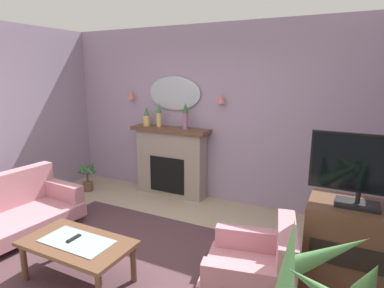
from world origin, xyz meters
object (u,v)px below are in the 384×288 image
wall_sconce_left (131,95)px  coffee_table (77,247)px  fireplace (171,162)px  mantel_vase_centre (186,115)px  armchair_by_coffee_table (257,264)px  tv_flatscreen (361,168)px  floral_couch (3,214)px  tv_cabinet (351,251)px  potted_plant_small_fern (87,176)px  wall_sconce_right (221,99)px  tv_remote (74,239)px  mantel_vase_left (146,117)px  mantel_vase_right (159,114)px  wall_mirror (174,93)px

wall_sconce_left → coffee_table: size_ratio=0.13×
fireplace → mantel_vase_centre: (0.30, -0.03, 0.82)m
fireplace → armchair_by_coffee_table: (2.02, -1.84, -0.27)m
coffee_table → tv_flatscreen: bearing=22.4°
floral_couch → tv_cabinet: (3.90, 0.79, 0.13)m
armchair_by_coffee_table → potted_plant_small_fern: size_ratio=1.81×
wall_sconce_right → tv_remote: bearing=-101.2°
mantel_vase_left → wall_sconce_left: size_ratio=2.40×
mantel_vase_centre → floral_couch: 2.84m
mantel_vase_right → wall_mirror: size_ratio=0.42×
mantel_vase_right → wall_sconce_left: 0.72m
wall_mirror → tv_remote: wall_mirror is taller
fireplace → mantel_vase_centre: 0.87m
tv_cabinet → mantel_vase_left: bearing=156.2°
mantel_vase_left → coffee_table: size_ratio=0.31×
tv_cabinet → wall_sconce_right: bearing=141.3°
armchair_by_coffee_table → potted_plant_small_fern: armchair_by_coffee_table is taller
wall_sconce_left → tv_remote: bearing=-64.9°
mantel_vase_centre → tv_cabinet: bearing=-29.9°
tv_cabinet → potted_plant_small_fern: size_ratio=1.68×
mantel_vase_left → floral_couch: bearing=-106.6°
mantel_vase_right → tv_cabinet: 3.44m
potted_plant_small_fern → mantel_vase_right: bearing=22.6°
wall_sconce_left → coffee_table: (1.24, -2.56, -1.28)m
tv_cabinet → armchair_by_coffee_table: bearing=-153.9°
wall_sconce_right → tv_cabinet: 2.76m
wall_sconce_left → tv_cabinet: size_ratio=0.16×
fireplace → wall_sconce_left: wall_sconce_left is taller
wall_mirror → potted_plant_small_fern: 2.11m
fireplace → mantel_vase_right: size_ratio=3.39×
floral_couch → potted_plant_small_fern: size_ratio=3.31×
floral_couch → tv_flatscreen: size_ratio=2.11×
mantel_vase_left → mantel_vase_right: 0.26m
coffee_table → tv_cabinet: size_ratio=1.22×
mantel_vase_centre → armchair_by_coffee_table: (1.72, -1.81, -1.08)m
wall_sconce_left → wall_sconce_right: size_ratio=1.00×
tv_remote → coffee_table: bearing=-13.4°
wall_sconce_left → wall_sconce_right: (1.70, 0.00, 0.00)m
mantel_vase_centre → wall_sconce_left: wall_sconce_left is taller
tv_flatscreen → coffee_table: bearing=-157.6°
tv_remote → floral_couch: size_ratio=0.09×
fireplace → tv_flatscreen: size_ratio=1.62×
mantel_vase_centre → coffee_table: mantel_vase_centre is taller
wall_sconce_right → mantel_vase_centre: bearing=-167.7°
tv_cabinet → potted_plant_small_fern: 4.29m
armchair_by_coffee_table → potted_plant_small_fern: bearing=159.0°
mantel_vase_left → potted_plant_small_fern: size_ratio=0.63×
potted_plant_small_fern → tv_cabinet: bearing=-12.6°
tv_remote → mantel_vase_centre: bearing=91.0°
tv_flatscreen → potted_plant_small_fern: size_ratio=1.57×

